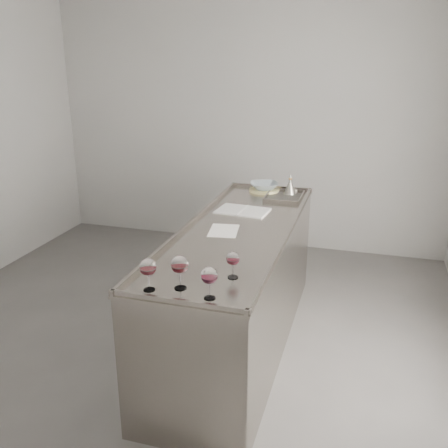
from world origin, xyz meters
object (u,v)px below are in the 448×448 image
(notebook, at_px, (243,211))
(ceramic_bowl, at_px, (264,186))
(wine_glass_left, at_px, (148,268))
(wine_glass_right, at_px, (210,276))
(wine_glass_middle, at_px, (180,265))
(wine_funnel, at_px, (290,188))
(counter, at_px, (238,287))
(wine_glass_small, at_px, (233,260))

(notebook, bearing_deg, ceramic_bowl, 92.29)
(wine_glass_left, relative_size, wine_glass_right, 1.03)
(wine_glass_middle, distance_m, wine_glass_right, 0.20)
(wine_glass_left, relative_size, wine_glass_middle, 0.95)
(wine_glass_middle, height_order, wine_funnel, wine_glass_middle)
(wine_glass_right, bearing_deg, wine_glass_middle, 160.94)
(counter, bearing_deg, notebook, 100.21)
(wine_funnel, bearing_deg, wine_glass_middle, -96.93)
(wine_glass_left, relative_size, wine_glass_small, 1.16)
(wine_glass_right, height_order, ceramic_bowl, wine_glass_right)
(wine_glass_right, distance_m, notebook, 1.53)
(wine_glass_left, height_order, ceramic_bowl, wine_glass_left)
(wine_glass_right, bearing_deg, ceramic_bowl, 94.72)
(wine_glass_middle, height_order, wine_glass_right, wine_glass_middle)
(counter, height_order, wine_glass_right, wine_glass_right)
(counter, relative_size, wine_glass_left, 13.37)
(wine_glass_small, height_order, ceramic_bowl, wine_glass_small)
(counter, bearing_deg, ceramic_bowl, 92.24)
(counter, height_order, wine_glass_middle, wine_glass_middle)
(wine_glass_small, xyz_separation_m, wine_funnel, (0.02, 1.86, -0.05))
(wine_glass_right, relative_size, notebook, 0.41)
(wine_glass_small, height_order, notebook, wine_glass_small)
(wine_glass_middle, bearing_deg, wine_funnel, 83.07)
(wine_funnel, bearing_deg, notebook, -113.52)
(wine_glass_left, distance_m, wine_funnel, 2.18)
(counter, distance_m, ceramic_bowl, 1.20)
(wine_glass_left, bearing_deg, wine_glass_middle, 22.67)
(counter, bearing_deg, wine_glass_middle, -92.93)
(wine_funnel, bearing_deg, counter, -100.69)
(wine_glass_left, distance_m, ceramic_bowl, 2.17)
(wine_glass_left, relative_size, wine_funnel, 1.00)
(counter, relative_size, wine_glass_right, 13.73)
(wine_glass_small, relative_size, notebook, 0.37)
(wine_glass_left, distance_m, notebook, 1.52)
(wine_glass_middle, height_order, wine_glass_small, wine_glass_middle)
(wine_glass_small, xyz_separation_m, ceramic_bowl, (-0.23, 1.88, -0.06))
(wine_glass_middle, bearing_deg, ceramic_bowl, 89.73)
(wine_glass_small, bearing_deg, ceramic_bowl, 96.84)
(ceramic_bowl, bearing_deg, counter, -87.76)
(counter, xyz_separation_m, notebook, (-0.08, 0.43, 0.47))
(wine_glass_right, relative_size, wine_glass_small, 1.13)
(wine_glass_left, distance_m, wine_glass_right, 0.34)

